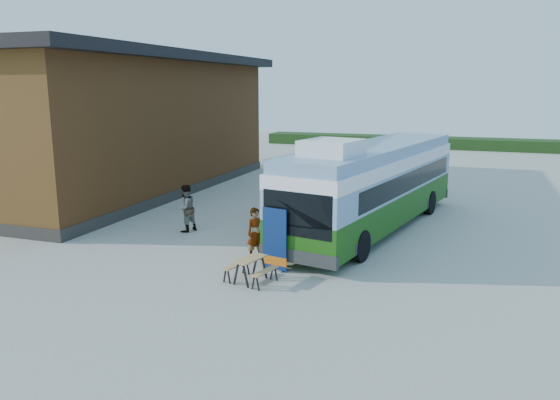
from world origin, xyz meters
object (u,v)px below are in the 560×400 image
at_px(bus, 374,183).
at_px(person_b, 186,208).
at_px(banner, 275,245).
at_px(person_a, 256,234).
at_px(slurry_tanker, 319,165).
at_px(picnic_table, 250,264).

xyz_separation_m(bus, person_b, (-6.97, -2.90, -0.95)).
relative_size(banner, person_a, 1.14).
bearing_deg(slurry_tanker, person_b, -117.23).
xyz_separation_m(bus, banner, (-2.00, -6.18, -1.07)).
relative_size(picnic_table, person_b, 0.80).
relative_size(picnic_table, slurry_tanker, 0.23).
relative_size(bus, person_a, 7.45).
relative_size(banner, slurry_tanker, 0.30).
bearing_deg(slurry_tanker, person_a, -97.17).
bearing_deg(banner, person_b, 158.04).
bearing_deg(slurry_tanker, bus, -73.30).
bearing_deg(person_b, picnic_table, 67.85).
relative_size(person_a, slurry_tanker, 0.27).
bearing_deg(person_a, person_b, 100.89).
bearing_deg(picnic_table, person_a, 121.16).
height_order(banner, person_b, banner).
xyz_separation_m(picnic_table, person_b, (-4.64, 4.47, 0.40)).
bearing_deg(person_a, banner, -90.06).
distance_m(bus, slurry_tanker, 8.76).
height_order(person_a, person_b, person_b).
xyz_separation_m(person_b, slurry_tanker, (2.60, 10.47, 0.49)).
bearing_deg(bus, picnic_table, -96.04).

